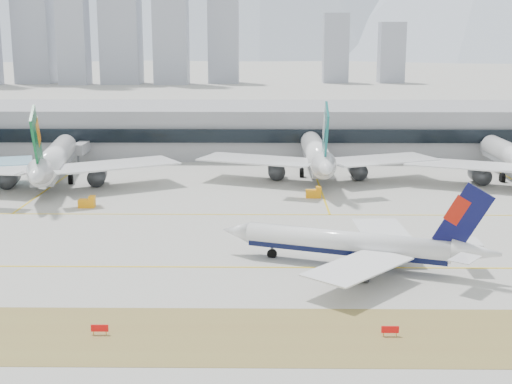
{
  "coord_description": "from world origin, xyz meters",
  "views": [
    {
      "loc": [
        8.0,
        -115.24,
        36.62
      ],
      "look_at": [
        6.37,
        18.0,
        7.5
      ],
      "focal_mm": 50.0,
      "sensor_mm": 36.0,
      "label": 1
    }
  ],
  "objects_px": {
    "widebody_eva": "(53,161)",
    "widebody_cathay": "(317,155)",
    "terminal": "(240,128)",
    "taxiing_airliner": "(356,245)"
  },
  "relations": [
    {
      "from": "widebody_cathay",
      "to": "terminal",
      "type": "relative_size",
      "value": 0.23
    },
    {
      "from": "widebody_eva",
      "to": "widebody_cathay",
      "type": "bearing_deg",
      "value": -89.6
    },
    {
      "from": "taxiing_airliner",
      "to": "terminal",
      "type": "relative_size",
      "value": 0.16
    },
    {
      "from": "widebody_eva",
      "to": "terminal",
      "type": "height_order",
      "value": "widebody_eva"
    },
    {
      "from": "widebody_cathay",
      "to": "terminal",
      "type": "xyz_separation_m",
      "value": [
        -21.78,
        44.59,
        1.51
      ]
    },
    {
      "from": "taxiing_airliner",
      "to": "widebody_eva",
      "type": "distance_m",
      "value": 93.53
    },
    {
      "from": "widebody_eva",
      "to": "widebody_cathay",
      "type": "xyz_separation_m",
      "value": [
        66.74,
        10.3,
        -0.03
      ]
    },
    {
      "from": "terminal",
      "to": "widebody_eva",
      "type": "bearing_deg",
      "value": -129.32
    },
    {
      "from": "taxiing_airliner",
      "to": "widebody_cathay",
      "type": "distance_m",
      "value": 74.75
    },
    {
      "from": "terminal",
      "to": "widebody_cathay",
      "type": "bearing_deg",
      "value": -63.97
    }
  ]
}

